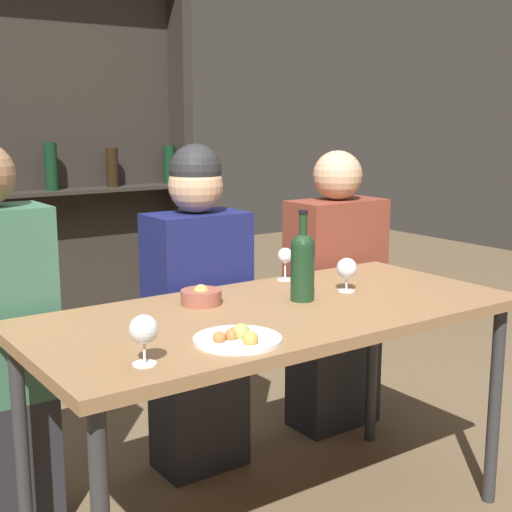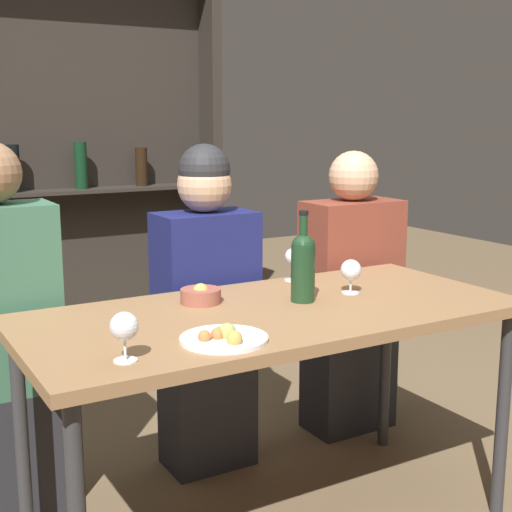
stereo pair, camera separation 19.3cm
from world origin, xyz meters
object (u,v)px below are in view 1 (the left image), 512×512
object	(u,v)px
wine_bottle	(303,263)
wine_glass_1	(347,269)
snack_bowl	(201,296)
food_plate_0	(238,338)
seated_person_center	(198,314)
wine_glass_2	(285,257)
wine_glass_0	(144,331)
seated_person_right	(335,299)

from	to	relation	value
wine_bottle	wine_glass_1	bearing A→B (deg)	2.24
snack_bowl	food_plate_0	bearing A→B (deg)	-107.34
snack_bowl	seated_person_center	distance (m)	0.42
wine_glass_2	food_plate_0	world-z (taller)	wine_glass_2
wine_glass_0	wine_bottle	bearing A→B (deg)	20.89
snack_bowl	seated_person_right	size ratio (longest dim) A/B	0.11
wine_glass_0	food_plate_0	size ratio (longest dim) A/B	0.53
wine_glass_0	wine_glass_2	world-z (taller)	wine_glass_0
food_plate_0	seated_person_center	distance (m)	0.81
wine_bottle	wine_glass_0	size ratio (longest dim) A/B	2.37
wine_glass_0	wine_glass_1	bearing A→B (deg)	16.98
wine_glass_1	food_plate_0	xyz separation A→B (m)	(-0.62, -0.26, -0.07)
wine_glass_2	wine_bottle	bearing A→B (deg)	-116.64
wine_glass_2	seated_person_center	distance (m)	0.40
seated_person_right	snack_bowl	bearing A→B (deg)	-158.61
wine_bottle	seated_person_center	world-z (taller)	seated_person_center
food_plate_0	snack_bowl	xyz separation A→B (m)	(0.12, 0.40, 0.01)
seated_person_right	seated_person_center	bearing A→B (deg)	180.00
wine_glass_1	seated_person_center	size ratio (longest dim) A/B	0.09
food_plate_0	snack_bowl	size ratio (longest dim) A/B	1.82
wine_glass_2	food_plate_0	xyz separation A→B (m)	(-0.55, -0.52, -0.07)
wine_glass_0	seated_person_right	xyz separation A→B (m)	(1.27, 0.75, -0.27)
snack_bowl	wine_glass_2	bearing A→B (deg)	15.93
wine_bottle	wine_glass_2	world-z (taller)	wine_bottle
wine_bottle	seated_person_center	bearing A→B (deg)	102.88
wine_glass_0	wine_glass_1	world-z (taller)	wine_glass_0
wine_bottle	food_plate_0	world-z (taller)	wine_bottle
wine_glass_1	food_plate_0	bearing A→B (deg)	-157.38
wine_glass_1	seated_person_right	world-z (taller)	seated_person_right
wine_glass_2	snack_bowl	world-z (taller)	wine_glass_2
food_plate_0	seated_person_center	xyz separation A→B (m)	(0.31, 0.74, -0.15)
wine_glass_1	wine_bottle	bearing A→B (deg)	-177.76
wine_bottle	food_plate_0	bearing A→B (deg)	-149.17
wine_bottle	wine_glass_2	size ratio (longest dim) A/B	2.47
wine_bottle	food_plate_0	xyz separation A→B (m)	(-0.42, -0.25, -0.11)
snack_bowl	seated_person_center	size ratio (longest dim) A/B	0.10
seated_person_right	wine_glass_2	bearing A→B (deg)	-153.63
wine_glass_1	wine_glass_2	size ratio (longest dim) A/B	0.97
seated_person_right	wine_glass_1	bearing A→B (deg)	-128.00
seated_person_right	wine_bottle	bearing A→B (deg)	-139.72
wine_glass_2	wine_glass_1	bearing A→B (deg)	-75.92
seated_person_right	wine_glass_0	bearing A→B (deg)	-149.40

